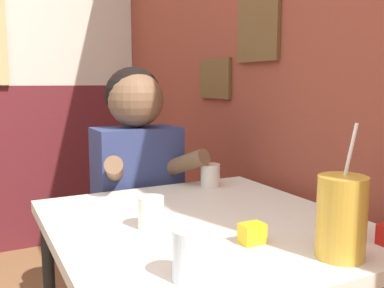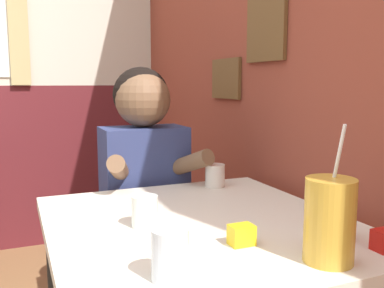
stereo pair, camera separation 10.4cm
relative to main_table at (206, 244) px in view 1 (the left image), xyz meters
name	(u,v)px [view 1 (the left image)]	position (x,y,z in m)	size (l,w,h in m)	color
brick_wall_right	(220,33)	(0.50, 0.77, 0.70)	(0.08, 4.38, 2.70)	brown
main_table	(206,244)	(0.00, 0.00, 0.00)	(0.84, 0.92, 0.72)	beige
person_seated	(137,198)	(0.01, 0.60, -0.01)	(0.42, 0.42, 1.18)	navy
cocktail_pitcher	(341,217)	(0.15, -0.36, 0.16)	(0.11, 0.11, 0.31)	gold
glass_near_pitcher	(341,213)	(0.27, -0.25, 0.12)	(0.07, 0.07, 0.11)	silver
glass_center	(151,212)	(-0.16, 0.02, 0.11)	(0.07, 0.07, 0.09)	silver
glass_far_side	(210,175)	(0.22, 0.36, 0.11)	(0.07, 0.07, 0.09)	silver
glass_by_brick	(191,255)	(-0.20, -0.31, 0.12)	(0.08, 0.08, 0.11)	silver
condiment_mustard	(252,233)	(0.02, -0.20, 0.09)	(0.06, 0.04, 0.05)	yellow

